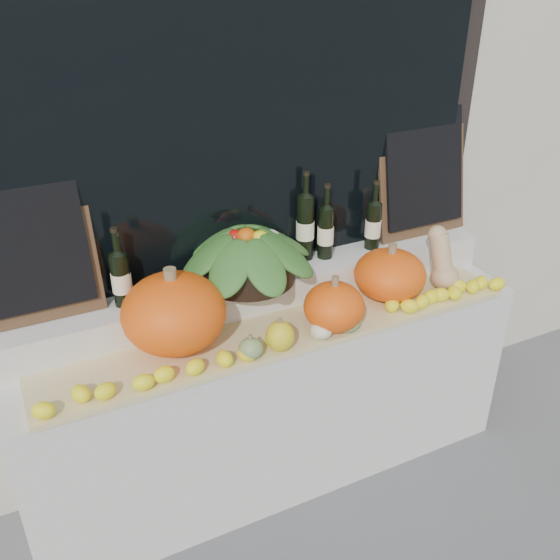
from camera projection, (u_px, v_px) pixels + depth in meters
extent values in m
cube|color=black|center=(241.00, 70.00, 2.47)|extent=(2.40, 0.04, 2.10)
cube|color=black|center=(244.00, 71.00, 2.44)|extent=(2.20, 0.02, 2.00)
cube|color=silver|center=(273.00, 398.00, 2.96)|extent=(2.30, 0.55, 0.88)
cube|color=silver|center=(258.00, 289.00, 2.83)|extent=(2.30, 0.25, 0.16)
cube|color=tan|center=(285.00, 332.00, 2.64)|extent=(2.10, 0.32, 0.02)
ellipsoid|color=#FF5A0D|center=(174.00, 313.00, 2.46)|extent=(0.45, 0.45, 0.31)
ellipsoid|color=#FF5A0D|center=(390.00, 275.00, 2.83)|extent=(0.38, 0.38, 0.23)
ellipsoid|color=#FF5A0D|center=(334.00, 307.00, 2.60)|extent=(0.31, 0.31, 0.21)
ellipsoid|color=tan|center=(445.00, 277.00, 2.92)|extent=(0.13, 0.13, 0.12)
cylinder|color=tan|center=(441.00, 252.00, 2.90)|extent=(0.09, 0.14, 0.18)
sphere|color=tan|center=(437.00, 235.00, 2.90)|extent=(0.09, 0.09, 0.09)
ellipsoid|color=#275D1C|center=(347.00, 321.00, 2.61)|extent=(0.12, 0.12, 0.10)
cylinder|color=olive|center=(348.00, 308.00, 2.58)|extent=(0.02, 0.02, 0.02)
ellipsoid|color=#275D1C|center=(251.00, 349.00, 2.44)|extent=(0.10, 0.10, 0.09)
cylinder|color=olive|center=(250.00, 337.00, 2.41)|extent=(0.02, 0.02, 0.02)
ellipsoid|color=beige|center=(321.00, 330.00, 2.56)|extent=(0.10, 0.10, 0.08)
cylinder|color=olive|center=(322.00, 320.00, 2.54)|extent=(0.02, 0.02, 0.02)
ellipsoid|color=yellow|center=(280.00, 336.00, 2.48)|extent=(0.12, 0.12, 0.13)
cylinder|color=olive|center=(280.00, 320.00, 2.44)|extent=(0.02, 0.02, 0.02)
ellipsoid|color=beige|center=(348.00, 320.00, 2.62)|extent=(0.10, 0.10, 0.08)
cylinder|color=olive|center=(349.00, 309.00, 2.60)|extent=(0.02, 0.02, 0.02)
cylinder|color=black|center=(247.00, 266.00, 2.72)|extent=(0.42, 0.42, 0.12)
cylinder|color=black|center=(121.00, 280.00, 2.50)|extent=(0.07, 0.07, 0.23)
cylinder|color=black|center=(116.00, 243.00, 2.42)|extent=(0.03, 0.03, 0.10)
cylinder|color=white|center=(121.00, 282.00, 2.51)|extent=(0.08, 0.08, 0.08)
cylinder|color=black|center=(114.00, 230.00, 2.40)|extent=(0.03, 0.03, 0.02)
cylinder|color=black|center=(122.00, 281.00, 2.51)|extent=(0.07, 0.07, 0.21)
cylinder|color=black|center=(117.00, 247.00, 2.44)|extent=(0.03, 0.03, 0.10)
cylinder|color=white|center=(122.00, 283.00, 2.52)|extent=(0.08, 0.08, 0.08)
cylinder|color=black|center=(115.00, 234.00, 2.41)|extent=(0.03, 0.03, 0.02)
cylinder|color=black|center=(305.00, 228.00, 2.85)|extent=(0.08, 0.08, 0.31)
cylinder|color=black|center=(306.00, 186.00, 2.75)|extent=(0.03, 0.03, 0.10)
cylinder|color=white|center=(305.00, 230.00, 2.86)|extent=(0.08, 0.08, 0.08)
cylinder|color=black|center=(306.00, 174.00, 2.73)|extent=(0.03, 0.03, 0.02)
cylinder|color=black|center=(326.00, 233.00, 2.88)|extent=(0.07, 0.07, 0.25)
cylinder|color=black|center=(327.00, 198.00, 2.79)|extent=(0.03, 0.03, 0.10)
cylinder|color=white|center=(325.00, 235.00, 2.88)|extent=(0.08, 0.08, 0.08)
cylinder|color=black|center=(327.00, 186.00, 2.76)|extent=(0.03, 0.03, 0.02)
cylinder|color=black|center=(373.00, 226.00, 2.97)|extent=(0.07, 0.07, 0.23)
cylinder|color=black|center=(376.00, 194.00, 2.89)|extent=(0.03, 0.03, 0.10)
cylinder|color=white|center=(373.00, 228.00, 2.97)|extent=(0.08, 0.08, 0.08)
cylinder|color=black|center=(376.00, 182.00, 2.86)|extent=(0.03, 0.03, 0.02)
cube|color=#4C331E|center=(26.00, 246.00, 2.34)|extent=(0.50, 0.14, 0.61)
cube|color=black|center=(25.00, 240.00, 2.31)|extent=(0.44, 0.13, 0.55)
cube|color=#4C331E|center=(422.00, 174.00, 3.05)|extent=(0.50, 0.14, 0.61)
cube|color=black|center=(425.00, 169.00, 3.02)|extent=(0.44, 0.13, 0.55)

